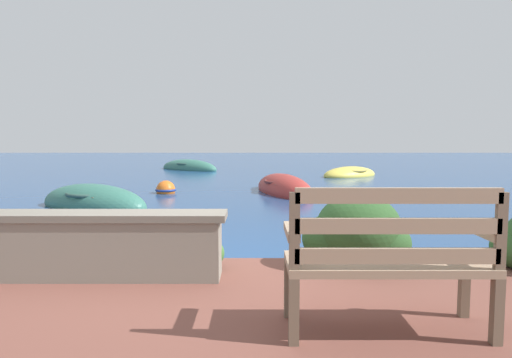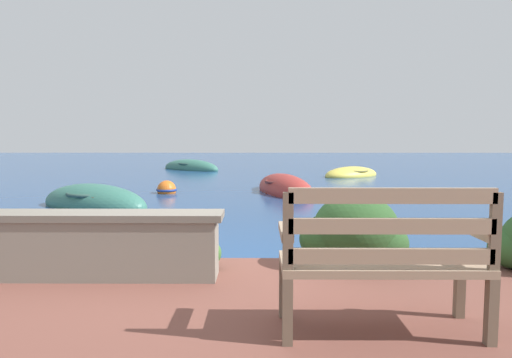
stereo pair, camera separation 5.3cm
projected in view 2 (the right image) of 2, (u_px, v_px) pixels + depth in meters
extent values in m
plane|color=navy|center=(206.00, 279.00, 4.62)|extent=(80.00, 80.00, 0.00)
cube|color=brown|center=(284.00, 288.00, 3.07)|extent=(0.06, 0.06, 0.40)
cube|color=brown|center=(460.00, 288.00, 3.06)|extent=(0.06, 0.06, 0.40)
cube|color=brown|center=(287.00, 311.00, 2.65)|extent=(0.06, 0.06, 0.40)
cube|color=brown|center=(491.00, 312.00, 2.65)|extent=(0.06, 0.06, 0.40)
cube|color=gray|center=(381.00, 264.00, 2.84)|extent=(1.24, 0.48, 0.05)
cube|color=gray|center=(391.00, 256.00, 2.62)|extent=(1.18, 0.04, 0.09)
cube|color=gray|center=(392.00, 226.00, 2.61)|extent=(1.18, 0.04, 0.09)
cube|color=gray|center=(392.00, 196.00, 2.59)|extent=(1.18, 0.04, 0.09)
cube|color=brown|center=(288.00, 231.00, 2.61)|extent=(0.06, 0.04, 0.45)
cube|color=brown|center=(495.00, 231.00, 2.60)|extent=(0.06, 0.04, 0.45)
cube|color=gray|center=(286.00, 231.00, 2.82)|extent=(0.07, 0.43, 0.05)
cube|color=gray|center=(477.00, 232.00, 2.82)|extent=(0.07, 0.43, 0.05)
cube|color=gray|center=(92.00, 248.00, 3.94)|extent=(2.17, 0.35, 0.51)
cube|color=#6C655B|center=(91.00, 216.00, 3.92)|extent=(2.28, 0.39, 0.06)
ellipsoid|color=#38662D|center=(57.00, 239.00, 4.31)|extent=(0.60, 0.54, 0.51)
ellipsoid|color=#38662D|center=(42.00, 246.00, 4.36)|extent=(0.45, 0.40, 0.36)
ellipsoid|color=#38662D|center=(71.00, 249.00, 4.29)|extent=(0.42, 0.38, 0.33)
ellipsoid|color=#38662D|center=(184.00, 243.00, 4.19)|extent=(0.57, 0.51, 0.49)
ellipsoid|color=#38662D|center=(168.00, 250.00, 4.24)|extent=(0.43, 0.39, 0.34)
ellipsoid|color=#38662D|center=(200.00, 253.00, 4.17)|extent=(0.40, 0.36, 0.31)
ellipsoid|color=#284C23|center=(356.00, 230.00, 4.31)|extent=(0.81, 0.73, 0.69)
ellipsoid|color=#284C23|center=(331.00, 239.00, 4.38)|extent=(0.61, 0.55, 0.49)
ellipsoid|color=#284C23|center=(378.00, 243.00, 4.28)|extent=(0.57, 0.51, 0.45)
ellipsoid|color=#336B5B|center=(94.00, 204.00, 9.39)|extent=(2.89, 2.21, 0.86)
torus|color=#304F46|center=(94.00, 193.00, 9.37)|extent=(1.46, 1.46, 0.07)
cube|color=#846647|center=(108.00, 196.00, 9.18)|extent=(0.51, 0.80, 0.04)
cube|color=#846647|center=(82.00, 194.00, 9.53)|extent=(0.51, 0.80, 0.04)
ellipsoid|color=#9E2D28|center=(285.00, 190.00, 11.90)|extent=(1.86, 3.42, 0.86)
torus|color=brown|center=(285.00, 181.00, 11.88)|extent=(1.29, 1.29, 0.07)
cube|color=#846647|center=(291.00, 184.00, 11.41)|extent=(0.83, 0.33, 0.04)
cube|color=#846647|center=(280.00, 181.00, 12.28)|extent=(0.83, 0.33, 0.04)
ellipsoid|color=#DBC64C|center=(351.00, 175.00, 17.06)|extent=(2.75, 2.55, 0.64)
torus|color=olive|center=(351.00, 170.00, 17.04)|extent=(1.76, 1.76, 0.07)
cube|color=#846647|center=(358.00, 171.00, 17.28)|extent=(0.72, 0.85, 0.04)
cube|color=#846647|center=(346.00, 171.00, 16.85)|extent=(0.72, 0.85, 0.04)
ellipsoid|color=#336B5B|center=(191.00, 168.00, 20.56)|extent=(3.25, 2.96, 0.82)
torus|color=#304F46|center=(191.00, 163.00, 20.54)|extent=(1.52, 1.52, 0.07)
cube|color=#846647|center=(183.00, 164.00, 20.87)|extent=(0.64, 0.73, 0.04)
cube|color=#846647|center=(197.00, 164.00, 20.28)|extent=(0.64, 0.73, 0.04)
sphere|color=orange|center=(167.00, 190.00, 11.83)|extent=(0.49, 0.49, 0.49)
torus|color=navy|center=(167.00, 190.00, 11.83)|extent=(0.54, 0.54, 0.06)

